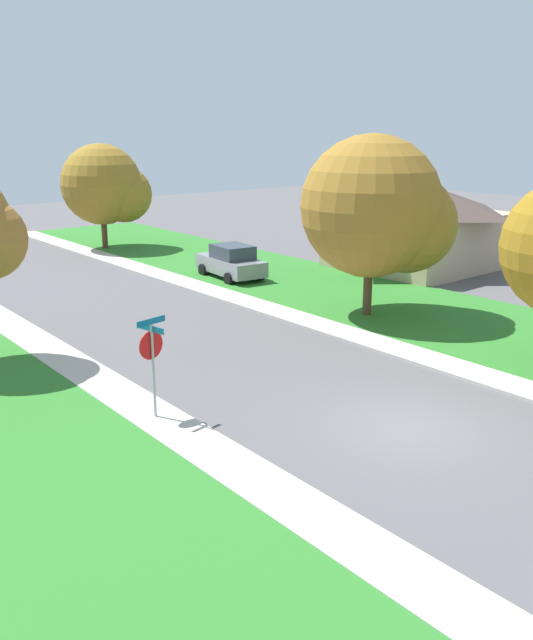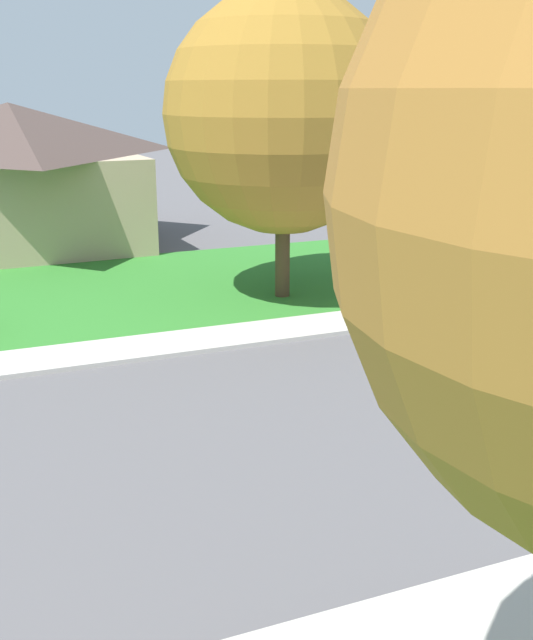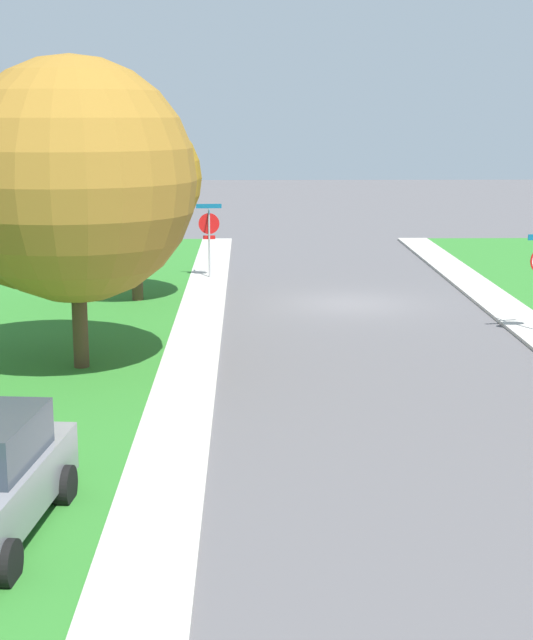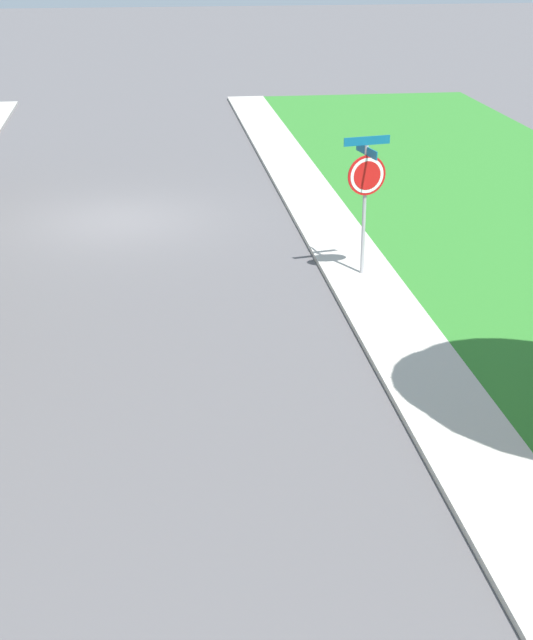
# 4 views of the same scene
# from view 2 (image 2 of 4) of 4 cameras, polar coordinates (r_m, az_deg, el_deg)

# --- Properties ---
(sidewalk_east) EXTENTS (1.40, 56.00, 0.10)m
(sidewalk_east) POSITION_cam_2_polar(r_m,az_deg,el_deg) (15.61, -8.31, -1.93)
(sidewalk_east) COLOR #B7B2A8
(sidewalk_east) RESTS_ON ground
(lawn_east) EXTENTS (8.00, 56.00, 0.08)m
(lawn_east) POSITION_cam_2_polar(r_m,az_deg,el_deg) (20.03, -11.66, 2.06)
(lawn_east) COLOR #2D7528
(lawn_east) RESTS_ON ground
(tree_sidewalk_far) EXTENTS (6.02, 5.60, 7.26)m
(tree_sidewalk_far) POSITION_cam_2_polar(r_m,az_deg,el_deg) (18.85, 1.47, 14.57)
(tree_sidewalk_far) COLOR #4C3823
(tree_sidewalk_far) RESTS_ON ground
(house_right_setback) EXTENTS (9.27, 8.11, 4.60)m
(house_right_setback) POSITION_cam_2_polar(r_m,az_deg,el_deg) (27.06, -18.26, 10.39)
(house_right_setback) COLOR tan
(house_right_setback) RESTS_ON ground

